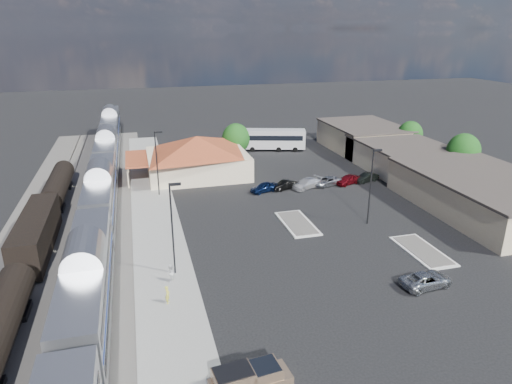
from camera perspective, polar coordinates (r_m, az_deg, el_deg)
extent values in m
plane|color=black|center=(50.94, 1.72, -5.37)|extent=(280.00, 280.00, 0.00)
cube|color=#4C4944|center=(56.88, -21.55, -3.99)|extent=(16.00, 100.00, 0.12)
cube|color=gray|center=(54.55, -12.34, -3.98)|extent=(5.50, 92.00, 0.18)
cube|color=silver|center=(38.06, -20.24, -10.82)|extent=(3.00, 20.00, 5.00)
cube|color=black|center=(39.48, -19.76, -14.27)|extent=(2.20, 16.00, 0.60)
cube|color=silver|center=(57.20, -18.79, -0.29)|extent=(3.00, 20.00, 5.00)
cube|color=black|center=(58.15, -18.49, -2.83)|extent=(2.20, 16.00, 0.60)
cube|color=silver|center=(77.31, -18.08, 4.87)|extent=(3.00, 20.00, 5.00)
cube|color=black|center=(78.02, -17.87, 2.93)|extent=(2.20, 16.00, 0.60)
cube|color=silver|center=(97.80, -17.66, 7.89)|extent=(3.00, 20.00, 5.00)
cube|color=black|center=(98.36, -17.50, 6.33)|extent=(2.20, 16.00, 0.60)
cube|color=black|center=(38.52, -29.30, -16.77)|extent=(2.20, 12.00, 0.60)
cube|color=black|center=(51.30, -25.76, -4.58)|extent=(2.80, 14.00, 3.60)
cube|color=black|center=(52.05, -25.45, -6.50)|extent=(2.20, 12.00, 0.60)
cylinder|color=black|center=(66.13, -23.53, 0.89)|extent=(2.80, 14.00, 2.80)
cube|color=black|center=(66.69, -23.33, -0.57)|extent=(2.20, 12.00, 0.60)
cube|color=beige|center=(71.50, -7.32, 3.50)|extent=(15.00, 12.00, 3.60)
pyramid|color=#973C21|center=(70.70, -7.43, 5.91)|extent=(15.30, 12.24, 2.60)
cube|color=#973C21|center=(70.52, -14.72, 4.04)|extent=(3.20, 9.60, 0.25)
cube|color=#C6B28C|center=(63.63, 26.66, -0.29)|extent=(14.00, 22.00, 4.20)
cube|color=#3F3833|center=(62.97, 26.97, 1.63)|extent=(14.40, 22.40, 0.30)
cube|color=#C6B28C|center=(77.23, 18.03, 4.06)|extent=(12.00, 18.00, 4.00)
cube|color=#3F3833|center=(76.71, 18.20, 5.60)|extent=(12.40, 18.40, 0.30)
cube|color=#C6B28C|center=(88.82, 13.23, 6.64)|extent=(12.00, 16.00, 4.50)
cube|color=#3F3833|center=(88.33, 13.35, 8.15)|extent=(12.40, 16.40, 0.30)
cube|color=silver|center=(53.82, 5.19, -3.94)|extent=(3.30, 7.50, 0.15)
cube|color=#4C4944|center=(53.78, 5.19, -3.85)|extent=(2.70, 6.90, 0.10)
cube|color=silver|center=(50.24, 20.08, -6.95)|extent=(3.30, 7.50, 0.15)
cube|color=#4C4944|center=(50.21, 20.09, -6.86)|extent=(2.70, 6.90, 0.10)
cylinder|color=black|center=(41.85, -10.41, -4.75)|extent=(0.16, 0.16, 9.00)
cube|color=black|center=(40.30, -10.08, 0.95)|extent=(1.00, 0.25, 0.22)
cylinder|color=black|center=(62.54, -12.28, 3.41)|extent=(0.16, 0.16, 9.00)
cube|color=black|center=(61.51, -12.11, 7.33)|extent=(1.00, 0.25, 0.22)
cylinder|color=black|center=(53.75, 14.11, 0.56)|extent=(0.16, 0.16, 9.00)
cube|color=black|center=(52.76, 14.98, 5.07)|extent=(1.00, 0.25, 0.22)
cylinder|color=#382314|center=(76.23, 24.19, 2.63)|extent=(0.30, 0.30, 2.86)
ellipsoid|color=#164614|center=(75.54, 24.48, 4.65)|extent=(4.94, 4.94, 5.46)
cylinder|color=#382314|center=(87.09, 18.52, 5.22)|extent=(0.30, 0.30, 2.55)
ellipsoid|color=#164614|center=(86.54, 18.70, 6.81)|extent=(4.41, 4.41, 4.87)
cylinder|color=#382314|center=(78.57, -2.50, 4.80)|extent=(0.30, 0.30, 2.73)
ellipsoid|color=#164614|center=(77.93, -2.53, 6.69)|extent=(4.71, 4.71, 5.21)
cube|color=tan|center=(31.21, -0.67, -22.82)|extent=(5.33, 2.43, 0.84)
cube|color=tan|center=(30.77, -0.67, -21.92)|extent=(2.14, 1.99, 0.89)
cube|color=tan|center=(30.71, -0.67, -21.79)|extent=(2.66, 2.04, 1.03)
cylinder|color=black|center=(32.37, 1.70, -21.38)|extent=(0.70, 0.33, 0.68)
cylinder|color=black|center=(31.54, -4.30, -22.78)|extent=(0.70, 0.33, 0.68)
imported|color=#A4A8AC|center=(43.77, 20.53, -10.23)|extent=(5.07, 2.76, 1.35)
cube|color=white|center=(85.82, 2.03, 6.66)|extent=(12.51, 6.04, 3.47)
cube|color=black|center=(85.73, 2.03, 6.94)|extent=(11.58, 5.80, 0.92)
cylinder|color=black|center=(85.23, 4.92, 5.31)|extent=(0.97, 0.56, 0.92)
cylinder|color=black|center=(87.54, 4.83, 5.70)|extent=(0.97, 0.56, 0.92)
cylinder|color=black|center=(85.11, -0.47, 5.36)|extent=(0.97, 0.56, 0.92)
cylinder|color=black|center=(87.43, -0.42, 5.75)|extent=(0.97, 0.56, 0.92)
imported|color=#DCD545|center=(39.19, -11.01, -12.47)|extent=(0.49, 0.64, 1.58)
imported|color=silver|center=(42.09, -10.68, -9.93)|extent=(0.92, 1.01, 1.68)
imported|color=#0D1C43|center=(63.80, 1.01, 0.59)|extent=(4.31, 2.79, 1.36)
imported|color=black|center=(65.00, 3.65, 0.89)|extent=(4.19, 2.49, 1.30)
imported|color=white|center=(65.77, 6.37, 1.09)|extent=(5.24, 3.75, 1.41)
imported|color=#92959A|center=(67.25, 8.82, 1.34)|extent=(5.03, 3.32, 1.29)
imported|color=maroon|center=(68.30, 11.39, 1.52)|extent=(4.46, 3.05, 1.41)
imported|color=black|center=(70.01, 13.63, 1.76)|extent=(4.22, 2.54, 1.31)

